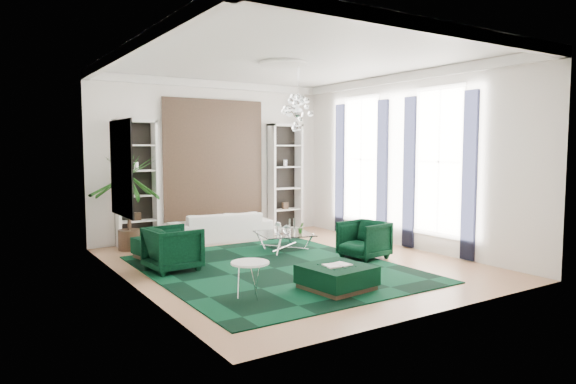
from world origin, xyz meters
TOP-DOWN VIEW (x-y plane):
  - floor at (0.00, 0.00)m, footprint 6.00×7.00m
  - ceiling at (0.00, 0.00)m, footprint 6.00×7.00m
  - wall_back at (0.00, 3.51)m, footprint 6.00×0.02m
  - wall_front at (0.00, -3.51)m, footprint 6.00×0.02m
  - wall_left at (-3.01, 0.00)m, footprint 0.02×7.00m
  - wall_right at (3.01, 0.00)m, footprint 0.02×7.00m
  - crown_molding at (0.00, 0.00)m, footprint 6.00×7.00m
  - ceiling_medallion at (0.00, 0.30)m, footprint 0.90×0.90m
  - tapestry at (0.00, 3.46)m, footprint 2.50×0.06m
  - shelving_left at (-1.95, 3.31)m, footprint 0.90×0.38m
  - shelving_right at (1.95, 3.31)m, footprint 0.90×0.38m
  - painting at (-2.97, 0.60)m, footprint 0.04×1.30m
  - window_near at (2.99, -0.90)m, footprint 0.03×1.10m
  - curtain_near_a at (2.96, -1.68)m, footprint 0.07×0.30m
  - curtain_near_b at (2.96, -0.12)m, footprint 0.07×0.30m
  - window_far at (2.99, 1.50)m, footprint 0.03×1.10m
  - curtain_far_a at (2.96, 0.72)m, footprint 0.07×0.30m
  - curtain_far_b at (2.96, 2.28)m, footprint 0.07×0.30m
  - rug at (-0.53, -0.23)m, footprint 4.20×5.00m
  - sofa at (-0.14, 2.84)m, footprint 2.39×1.13m
  - armchair_left at (-2.11, 0.64)m, footprint 0.94×0.92m
  - armchair_right at (1.42, -0.42)m, footprint 0.92×0.90m
  - coffee_table at (0.53, 1.11)m, footprint 1.31×1.31m
  - ottoman_side at (-1.91, 1.70)m, footprint 1.09×1.09m
  - ottoman_front at (-0.42, -1.91)m, footprint 1.05×1.05m
  - book at (-0.42, -1.91)m, footprint 0.42×0.28m
  - side_table at (-1.77, -1.61)m, footprint 0.72×0.72m
  - palm at (-2.23, 2.95)m, footprint 2.11×2.11m
  - chandelier at (0.28, 0.21)m, footprint 0.83×0.83m
  - table_plant at (0.80, 0.88)m, footprint 0.15×0.13m

SIDE VIEW (x-z plane):
  - floor at x=0.00m, z-range -0.02..0.00m
  - rug at x=-0.53m, z-range 0.00..0.02m
  - coffee_table at x=0.53m, z-range 0.00..0.37m
  - ottoman_front at x=-0.42m, z-range 0.00..0.38m
  - ottoman_side at x=-1.91m, z-range 0.00..0.42m
  - side_table at x=-1.77m, z-range 0.00..0.54m
  - sofa at x=-0.14m, z-range 0.00..0.68m
  - armchair_right at x=1.42m, z-range 0.00..0.75m
  - book at x=-0.42m, z-range 0.38..0.41m
  - armchair_left at x=-2.11m, z-range 0.00..0.80m
  - table_plant at x=0.80m, z-range 0.37..0.61m
  - palm at x=-2.23m, z-range 0.00..2.63m
  - shelving_left at x=-1.95m, z-range 0.00..2.80m
  - shelving_right at x=1.95m, z-range 0.00..2.80m
  - curtain_near_a at x=2.96m, z-range 0.02..3.27m
  - curtain_near_b at x=2.96m, z-range 0.02..3.27m
  - curtain_far_a at x=2.96m, z-range 0.02..3.27m
  - curtain_far_b at x=2.96m, z-range 0.02..3.27m
  - painting at x=-2.97m, z-range 1.05..2.65m
  - wall_back at x=0.00m, z-range 0.00..3.80m
  - wall_front at x=0.00m, z-range 0.00..3.80m
  - wall_left at x=-3.01m, z-range 0.00..3.80m
  - wall_right at x=3.01m, z-range 0.00..3.80m
  - tapestry at x=0.00m, z-range 0.50..3.30m
  - window_near at x=2.99m, z-range 0.45..3.35m
  - window_far at x=2.99m, z-range 0.45..3.35m
  - chandelier at x=0.28m, z-range 2.49..3.21m
  - crown_molding at x=0.00m, z-range 3.61..3.79m
  - ceiling_medallion at x=0.00m, z-range 3.75..3.79m
  - ceiling at x=0.00m, z-range 3.80..3.82m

